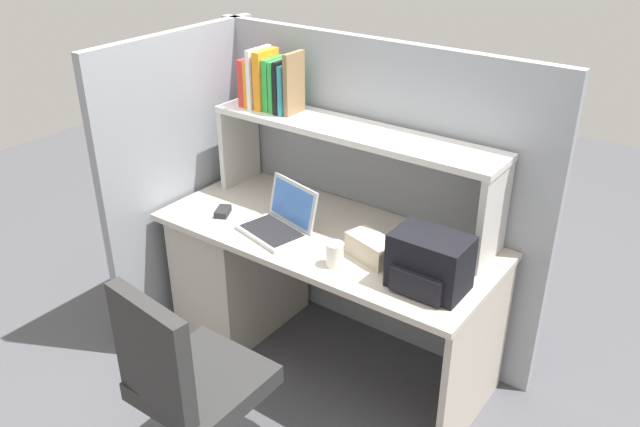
% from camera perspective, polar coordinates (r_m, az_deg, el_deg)
% --- Properties ---
extents(ground_plane, '(8.00, 8.00, 0.00)m').
position_cam_1_polar(ground_plane, '(3.44, 0.50, -12.37)').
color(ground_plane, '#4C4C51').
extents(desk, '(1.60, 0.70, 0.73)m').
position_cam_1_polar(desk, '(3.40, -4.85, -4.61)').
color(desk, beige).
rests_on(desk, ground_plane).
extents(cubicle_partition_rear, '(1.84, 0.05, 1.55)m').
position_cam_1_polar(cubicle_partition_rear, '(3.29, 4.40, 1.63)').
color(cubicle_partition_rear, gray).
rests_on(cubicle_partition_rear, ground_plane).
extents(cubicle_partition_left, '(0.05, 1.06, 1.55)m').
position_cam_1_polar(cubicle_partition_left, '(3.48, -11.43, 2.66)').
color(cubicle_partition_left, gray).
rests_on(cubicle_partition_left, ground_plane).
extents(overhead_hutch, '(1.44, 0.28, 0.45)m').
position_cam_1_polar(overhead_hutch, '(3.02, 2.79, 5.68)').
color(overhead_hutch, beige).
rests_on(overhead_hutch, desk).
extents(reference_books_on_shelf, '(0.30, 0.18, 0.29)m').
position_cam_1_polar(reference_books_on_shelf, '(3.22, -4.32, 11.27)').
color(reference_books_on_shelf, red).
rests_on(reference_books_on_shelf, overhead_hutch).
extents(laptop, '(0.36, 0.32, 0.22)m').
position_cam_1_polar(laptop, '(3.02, -3.45, -0.67)').
color(laptop, '#B7BABF').
rests_on(laptop, desk).
extents(backpack, '(0.30, 0.23, 0.23)m').
position_cam_1_polar(backpack, '(2.61, 9.45, -4.27)').
color(backpack, black).
rests_on(backpack, desk).
extents(computer_mouse, '(0.10, 0.12, 0.03)m').
position_cam_1_polar(computer_mouse, '(3.21, -8.42, 0.17)').
color(computer_mouse, '#262628').
rests_on(computer_mouse, desk).
extents(paper_cup, '(0.08, 0.08, 0.11)m').
position_cam_1_polar(paper_cup, '(2.75, 1.28, -3.57)').
color(paper_cup, white).
rests_on(paper_cup, desk).
extents(tissue_box, '(0.24, 0.18, 0.10)m').
position_cam_1_polar(tissue_box, '(2.81, 4.49, -2.99)').
color(tissue_box, '#BFB299').
rests_on(tissue_box, desk).
extents(office_chair, '(0.52, 0.52, 0.93)m').
position_cam_1_polar(office_chair, '(2.67, -10.94, -15.67)').
color(office_chair, black).
rests_on(office_chair, ground_plane).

